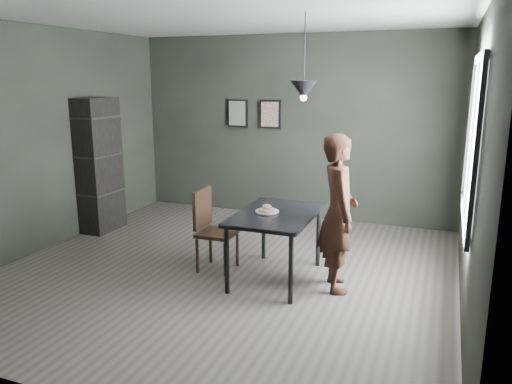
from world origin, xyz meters
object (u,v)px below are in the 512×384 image
(wood_chair, at_px, (211,224))
(pendant_lamp, at_px, (304,90))
(cafe_table, at_px, (276,220))
(shelf_unit, at_px, (99,165))
(white_plate, at_px, (267,212))
(woman, at_px, (338,213))

(wood_chair, bearing_deg, pendant_lamp, 4.39)
(cafe_table, height_order, shelf_unit, shelf_unit)
(white_plate, height_order, wood_chair, wood_chair)
(cafe_table, xyz_separation_m, woman, (0.67, -0.00, 0.15))
(shelf_unit, bearing_deg, white_plate, -16.08)
(wood_chair, xyz_separation_m, pendant_lamp, (1.04, 0.09, 1.52))
(wood_chair, distance_m, pendant_lamp, 1.84)
(white_plate, height_order, shelf_unit, shelf_unit)
(cafe_table, height_order, white_plate, white_plate)
(white_plate, distance_m, woman, 0.77)
(wood_chair, height_order, pendant_lamp, pendant_lamp)
(white_plate, bearing_deg, shelf_unit, 163.71)
(cafe_table, distance_m, white_plate, 0.13)
(woman, xyz_separation_m, wood_chair, (-1.47, 0.01, -0.29))
(cafe_table, relative_size, white_plate, 5.22)
(white_plate, xyz_separation_m, shelf_unit, (-2.83, 0.83, 0.19))
(wood_chair, relative_size, shelf_unit, 0.49)
(pendant_lamp, bearing_deg, shelf_unit, 167.53)
(cafe_table, relative_size, pendant_lamp, 1.39)
(cafe_table, bearing_deg, woman, -0.13)
(woman, relative_size, wood_chair, 1.75)
(woman, relative_size, shelf_unit, 0.87)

